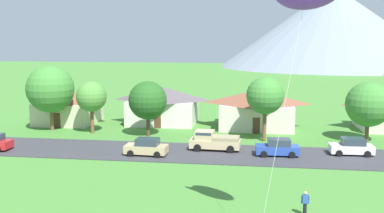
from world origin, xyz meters
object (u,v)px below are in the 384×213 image
at_px(house_rightmost, 257,108).
at_px(pickup_truck_sand_west_side, 214,141).
at_px(tree_near_right, 50,89).
at_px(tree_far_right, 91,97).
at_px(house_leftmost, 68,106).
at_px(tree_center, 265,96).
at_px(parked_car_tan_east_end, 147,147).
at_px(tree_near_left, 369,104).
at_px(tree_left_of_center, 148,100).
at_px(watcher_person, 305,203).
at_px(parked_car_blue_west_end, 278,148).
at_px(parked_car_white_mid_east, 352,147).
at_px(house_right_center, 163,105).

bearing_deg(house_rightmost, pickup_truck_sand_west_side, -108.97).
relative_size(tree_near_right, tree_far_right, 1.29).
distance_m(house_leftmost, tree_center, 27.78).
bearing_deg(tree_near_right, parked_car_tan_east_end, -35.10).
height_order(tree_near_left, tree_left_of_center, tree_near_left).
xyz_separation_m(tree_far_right, parked_car_tan_east_end, (9.22, -9.47, -3.66)).
height_order(tree_near_left, watcher_person, tree_near_left).
height_order(tree_left_of_center, parked_car_tan_east_end, tree_left_of_center).
distance_m(tree_near_left, tree_center, 11.60).
xyz_separation_m(tree_left_of_center, parked_car_blue_west_end, (14.93, -7.22, -3.43)).
bearing_deg(house_rightmost, parked_car_white_mid_east, -53.51).
xyz_separation_m(tree_center, tree_near_right, (-26.72, 2.43, 0.04)).
bearing_deg(tree_near_left, house_right_center, 163.68).
height_order(house_leftmost, watcher_person, house_leftmost).
height_order(tree_left_of_center, tree_near_right, tree_near_right).
height_order(tree_center, watcher_person, tree_center).
relative_size(tree_far_right, parked_car_tan_east_end, 1.51).
distance_m(parked_car_white_mid_east, watcher_person, 17.57).
bearing_deg(tree_near_right, parked_car_white_mid_east, -11.99).
xyz_separation_m(house_leftmost, pickup_truck_sand_west_side, (21.34, -12.47, -1.34)).
bearing_deg(watcher_person, parked_car_tan_east_end, 136.32).
xyz_separation_m(house_right_center, tree_near_right, (-13.10, -6.25, 2.64)).
bearing_deg(watcher_person, tree_near_right, 140.49).
xyz_separation_m(parked_car_white_mid_east, pickup_truck_sand_west_side, (-13.84, -0.04, 0.19)).
bearing_deg(tree_left_of_center, house_right_center, 89.16).
height_order(house_right_center, tree_near_left, tree_near_left).
xyz_separation_m(house_rightmost, parked_car_blue_west_end, (2.09, -14.15, -1.71)).
height_order(house_leftmost, tree_center, tree_center).
relative_size(house_right_center, tree_near_left, 1.43).
bearing_deg(tree_far_right, parked_car_white_mid_east, -12.28).
relative_size(tree_near_right, parked_car_white_mid_east, 1.94).
height_order(tree_center, tree_near_right, tree_near_right).
relative_size(house_right_center, parked_car_white_mid_east, 2.29).
bearing_deg(tree_near_left, pickup_truck_sand_west_side, -159.03).
relative_size(tree_near_left, tree_near_right, 0.83).
xyz_separation_m(house_rightmost, tree_near_left, (12.37, -6.37, 1.70)).
distance_m(house_rightmost, tree_far_right, 21.12).
relative_size(tree_center, watcher_person, 4.41).
bearing_deg(tree_center, pickup_truck_sand_west_side, -136.06).
xyz_separation_m(tree_near_left, parked_car_tan_east_end, (-23.21, -9.43, -3.42)).
bearing_deg(tree_center, watcher_person, -83.97).
xyz_separation_m(tree_near_left, tree_left_of_center, (-25.22, -0.56, 0.02)).
bearing_deg(parked_car_white_mid_east, pickup_truck_sand_west_side, -179.83).
bearing_deg(tree_left_of_center, tree_center, -3.20).
bearing_deg(parked_car_white_mid_east, house_leftmost, 160.55).
height_order(tree_far_right, pickup_truck_sand_west_side, tree_far_right).
bearing_deg(tree_far_right, tree_near_left, -0.06).
relative_size(parked_car_white_mid_east, pickup_truck_sand_west_side, 0.81).
bearing_deg(parked_car_blue_west_end, watcher_person, -85.91).
relative_size(house_leftmost, tree_center, 1.12).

